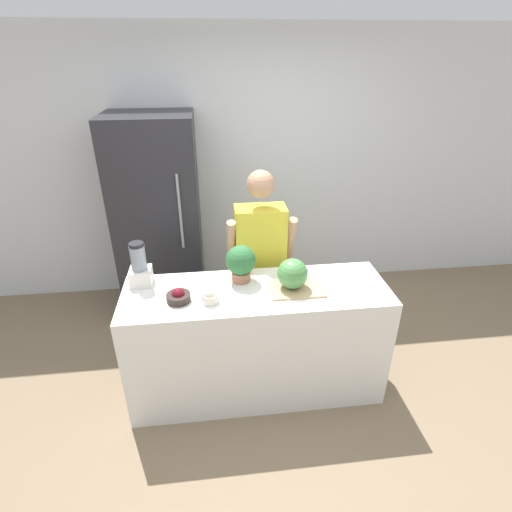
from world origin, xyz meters
TOP-DOWN VIEW (x-y plane):
  - ground_plane at (0.00, 0.00)m, footprint 14.00×14.00m
  - wall_back at (0.00, 1.93)m, footprint 8.00×0.06m
  - counter_island at (0.00, 0.30)m, footprint 1.86×0.60m
  - refrigerator at (-0.77, 1.56)m, footprint 0.77×0.67m
  - person at (0.09, 0.81)m, footprint 0.54×0.26m
  - cutting_board at (0.27, 0.28)m, footprint 0.38×0.26m
  - watermelon at (0.25, 0.29)m, footprint 0.21×0.21m
  - bowl_cherries at (-0.53, 0.23)m, footprint 0.16×0.16m
  - bowl_cream at (-0.32, 0.19)m, footprint 0.11×0.11m
  - blender at (-0.80, 0.48)m, footprint 0.15×0.15m
  - potted_plant at (-0.09, 0.44)m, footprint 0.21×0.21m

SIDE VIEW (x-z plane):
  - ground_plane at x=0.00m, z-range 0.00..0.00m
  - counter_island at x=0.00m, z-range 0.00..0.90m
  - person at x=0.09m, z-range 0.02..1.62m
  - cutting_board at x=0.27m, z-range 0.90..0.91m
  - bowl_cherries at x=-0.53m, z-range 0.88..0.98m
  - bowl_cream at x=-0.32m, z-range 0.89..1.00m
  - refrigerator at x=-0.77m, z-range 0.00..1.90m
  - watermelon at x=0.25m, z-range 0.91..1.12m
  - blender at x=-0.80m, z-range 0.87..1.19m
  - potted_plant at x=-0.09m, z-range 0.91..1.18m
  - wall_back at x=0.00m, z-range 0.00..2.60m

